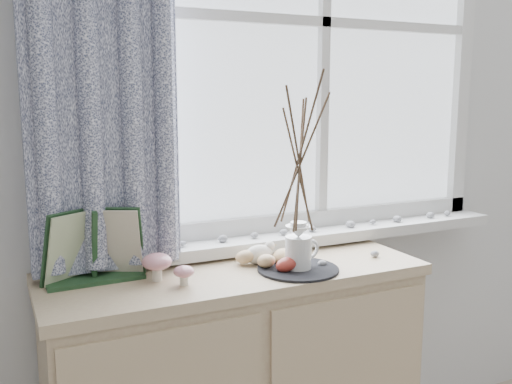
# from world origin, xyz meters

# --- Properties ---
(botanical_book) EXTENTS (0.33, 0.14, 0.23)m
(botanical_book) POSITION_xyz_m (-0.57, 1.79, 0.96)
(botanical_book) COLOR #1D3D20
(botanical_book) RESTS_ON sideboard
(toadstool_cluster) EXTENTS (0.13, 0.14, 0.08)m
(toadstool_cluster) POSITION_xyz_m (-0.39, 1.73, 0.90)
(toadstool_cluster) COLOR silver
(toadstool_cluster) RESTS_ON sideboard
(wooden_eggs) EXTENTS (0.17, 0.17, 0.07)m
(wooden_eggs) POSITION_xyz_m (-0.05, 1.72, 0.88)
(wooden_eggs) COLOR tan
(wooden_eggs) RESTS_ON sideboard
(songbird_figurine) EXTENTS (0.14, 0.08, 0.07)m
(songbird_figurine) POSITION_xyz_m (-0.06, 1.77, 0.89)
(songbird_figurine) COLOR white
(songbird_figurine) RESTS_ON sideboard
(crocheted_doily) EXTENTS (0.26, 0.26, 0.01)m
(crocheted_doily) POSITION_xyz_m (0.02, 1.66, 0.85)
(crocheted_doily) COLOR black
(crocheted_doily) RESTS_ON sideboard
(twig_pitcher) EXTENTS (0.26, 0.26, 0.62)m
(twig_pitcher) POSITION_xyz_m (0.02, 1.66, 1.21)
(twig_pitcher) COLOR silver
(twig_pitcher) RESTS_ON crocheted_doily
(sideboard_pebbles) EXTENTS (0.33, 0.23, 0.02)m
(sideboard_pebbles) POSITION_xyz_m (0.15, 1.75, 0.86)
(sideboard_pebbles) COLOR gray
(sideboard_pebbles) RESTS_ON sideboard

